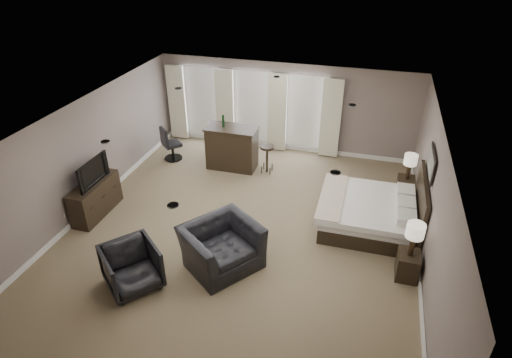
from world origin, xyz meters
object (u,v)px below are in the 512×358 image
(nightstand_far, at_px, (405,188))
(armchair_near, at_px, (221,240))
(bar_stool_left, at_px, (226,138))
(dresser, at_px, (96,198))
(bar_counter, at_px, (232,148))
(bar_stool_right, at_px, (267,159))
(nightstand_near, at_px, (407,265))
(desk_chair, at_px, (172,143))
(bed, at_px, (367,201))
(lamp_near, at_px, (413,240))
(lamp_far, at_px, (409,167))
(armchair_far, at_px, (131,266))
(tv, at_px, (91,180))

(nightstand_far, bearing_deg, armchair_near, -134.71)
(bar_stool_left, bearing_deg, dresser, -114.73)
(bar_counter, xyz_separation_m, bar_stool_right, (1.00, -0.02, -0.21))
(nightstand_near, height_order, nightstand_far, nightstand_far)
(nightstand_far, distance_m, desk_chair, 6.42)
(bed, distance_m, bar_stool_right, 3.25)
(bed, xyz_separation_m, lamp_near, (0.89, -1.45, 0.22))
(armchair_near, relative_size, bar_counter, 1.00)
(lamp_far, xyz_separation_m, bar_stool_right, (-3.60, 0.33, -0.48))
(armchair_far, distance_m, desk_chair, 5.10)
(armchair_near, bearing_deg, dresser, 112.41)
(dresser, bearing_deg, nightstand_near, -1.96)
(lamp_near, bearing_deg, tv, 178.04)
(nightstand_near, distance_m, bar_stool_right, 4.84)
(bed, distance_m, tv, 6.16)
(armchair_far, height_order, bar_stool_right, armchair_far)
(armchair_far, distance_m, bar_counter, 4.89)
(bar_stool_left, bearing_deg, bar_counter, -61.70)
(tv, bearing_deg, bar_stool_left, -24.73)
(armchair_near, xyz_separation_m, bar_counter, (-1.09, 3.89, -0.00))
(dresser, relative_size, armchair_far, 1.50)
(nightstand_far, xyz_separation_m, dresser, (-6.92, -2.66, 0.14))
(bar_stool_left, distance_m, desk_chair, 1.61)
(nightstand_far, height_order, armchair_near, armchair_near)
(armchair_near, bearing_deg, tv, 112.41)
(nightstand_far, distance_m, dresser, 7.42)
(lamp_far, bearing_deg, bar_counter, 175.72)
(bed, height_order, armchair_far, bed)
(lamp_near, xyz_separation_m, armchair_far, (-4.90, -1.64, -0.41))
(tv, bearing_deg, desk_chair, -9.66)
(bar_stool_right, bearing_deg, lamp_near, -41.90)
(nightstand_near, relative_size, nightstand_far, 0.98)
(bed, relative_size, nightstand_near, 3.87)
(armchair_far, relative_size, desk_chair, 0.95)
(desk_chair, bearing_deg, bed, -156.02)
(dresser, xyz_separation_m, bar_stool_right, (3.32, 2.99, -0.02))
(tv, distance_m, desk_chair, 3.07)
(lamp_near, distance_m, bar_counter, 5.64)
(nightstand_far, height_order, bar_stool_right, bar_stool_right)
(lamp_near, xyz_separation_m, dresser, (-6.92, 0.24, -0.47))
(lamp_near, relative_size, armchair_far, 0.72)
(dresser, distance_m, desk_chair, 3.04)
(nightstand_near, height_order, armchair_far, armchair_far)
(nightstand_near, distance_m, lamp_near, 0.61)
(bar_stool_right, bearing_deg, bed, -33.30)
(bar_counter, relative_size, bar_stool_left, 1.66)
(armchair_far, bearing_deg, nightstand_far, -6.59)
(bar_counter, distance_m, desk_chair, 1.81)
(armchair_near, relative_size, desk_chair, 1.38)
(lamp_far, height_order, bar_stool_right, lamp_far)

